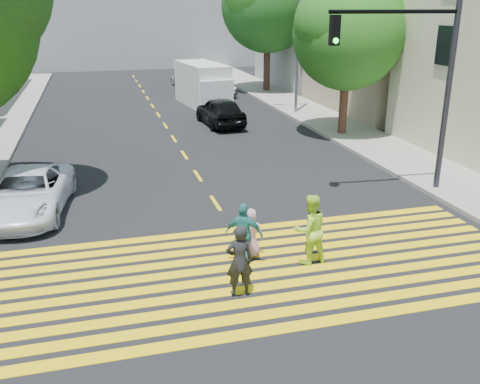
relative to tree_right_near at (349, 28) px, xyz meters
name	(u,v)px	position (x,y,z in m)	size (l,w,h in m)	color
ground	(276,296)	(-8.01, -13.51, -5.01)	(120.00, 120.00, 0.00)	black
sidewalk_left	(2,118)	(-16.51, 8.49, -4.93)	(3.00, 40.00, 0.15)	gray
sidewalk_right	(339,127)	(0.49, 1.49, -4.93)	(3.00, 60.00, 0.15)	gray
crosswalk	(259,270)	(-8.01, -12.24, -5.00)	(13.40, 5.30, 0.01)	yellow
lane_line	(155,110)	(-8.01, 8.99, -5.00)	(0.12, 34.40, 0.01)	yellow
building_right_tan	(417,23)	(6.99, 5.49, -0.01)	(10.00, 10.00, 10.00)	tan
building_right_grey	(336,18)	(6.99, 16.49, -0.01)	(10.00, 10.00, 10.00)	gray
backdrop_block	(122,4)	(-8.01, 34.49, 0.99)	(30.00, 8.00, 12.00)	gray
tree_right_near	(349,28)	(0.00, 0.00, 0.00)	(5.92, 5.63, 7.40)	#3C2E1F
tree_right_far	(268,0)	(0.70, 14.07, 1.29)	(8.41, 8.38, 9.33)	black
pedestrian_man	(239,261)	(-8.76, -13.23, -4.19)	(0.60, 0.39, 1.64)	black
pedestrian_woman	(310,229)	(-6.70, -12.16, -4.12)	(0.86, 0.67, 1.77)	#BAF23E
pedestrian_child	(251,233)	(-7.99, -11.45, -4.38)	(0.62, 0.40, 1.26)	#BD85A3
pedestrian_extra	(244,234)	(-8.27, -11.82, -4.22)	(0.92, 0.38, 1.58)	teal
white_sedan	(28,193)	(-13.66, -6.88, -4.35)	(2.19, 4.75, 1.32)	white
dark_car_near	(220,111)	(-5.19, 3.83, -4.26)	(1.76, 4.38, 1.49)	black
silver_car	(186,79)	(-4.57, 17.98, -4.38)	(1.75, 4.30, 1.25)	#AFB3BC
dark_car_parked	(220,87)	(-3.00, 13.27, -4.41)	(1.26, 3.62, 1.19)	#23252E
white_van	(204,86)	(-4.85, 9.78, -3.78)	(2.69, 5.69, 2.58)	silver
traffic_signal	(417,72)	(-1.63, -8.22, -0.97)	(4.25, 0.55, 6.24)	#25242D
street_lamp	(295,15)	(-0.46, 5.72, 0.44)	(2.14, 0.59, 9.49)	slate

